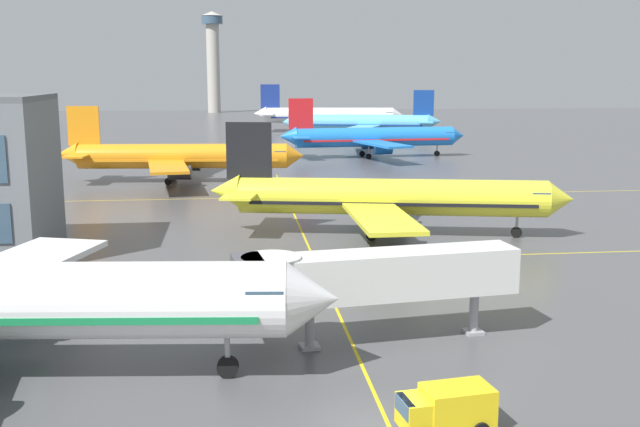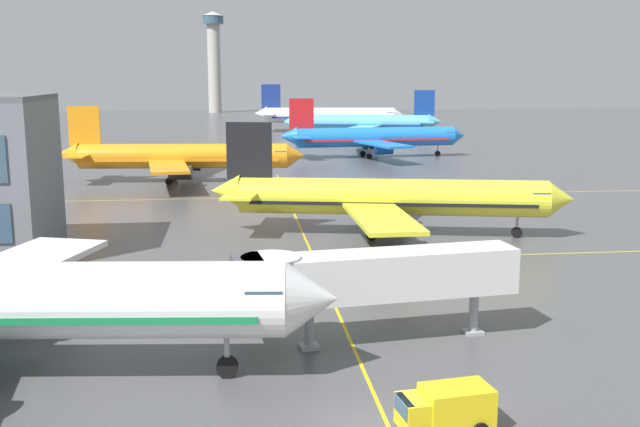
% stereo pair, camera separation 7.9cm
% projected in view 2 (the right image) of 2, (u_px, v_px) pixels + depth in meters
% --- Properties ---
extents(airliner_second_row, '(35.19, 29.90, 10.99)m').
position_uv_depth(airliner_second_row, '(387.00, 198.00, 72.44)').
color(airliner_second_row, yellow).
rests_on(airliner_second_row, ground).
extents(airliner_third_row, '(35.69, 30.68, 11.09)m').
position_uv_depth(airliner_third_row, '(180.00, 157.00, 108.01)').
color(airliner_third_row, orange).
rests_on(airliner_third_row, ground).
extents(airliner_far_left_stand, '(36.00, 30.98, 11.19)m').
position_uv_depth(airliner_far_left_stand, '(373.00, 137.00, 140.25)').
color(airliner_far_left_stand, blue).
rests_on(airliner_far_left_stand, ground).
extents(airliner_far_right_stand, '(37.84, 32.15, 11.85)m').
position_uv_depth(airliner_far_right_stand, '(363.00, 123.00, 178.02)').
color(airliner_far_right_stand, '#5BB7E5').
rests_on(airliner_far_right_stand, ground).
extents(airliner_distant_taxiway, '(41.15, 35.23, 12.79)m').
position_uv_depth(airliner_distant_taxiway, '(328.00, 116.00, 203.94)').
color(airliner_distant_taxiway, white).
rests_on(airliner_distant_taxiway, ground).
extents(taxiway_markings, '(113.77, 109.99, 0.01)m').
position_uv_depth(taxiway_markings, '(315.00, 260.00, 63.21)').
color(taxiway_markings, yellow).
rests_on(taxiway_markings, ground).
extents(service_truck_red_van, '(4.33, 2.63, 2.10)m').
position_uv_depth(service_truck_red_van, '(445.00, 408.00, 32.63)').
color(service_truck_red_van, yellow).
rests_on(service_truck_red_van, ground).
extents(jet_bridge, '(17.01, 4.97, 5.58)m').
position_uv_depth(jet_bridge, '(356.00, 277.00, 42.94)').
color(jet_bridge, silver).
rests_on(jet_bridge, ground).
extents(control_tower, '(8.82, 8.82, 40.30)m').
position_uv_depth(control_tower, '(214.00, 55.00, 301.37)').
color(control_tower, '#ADA89E').
rests_on(control_tower, ground).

